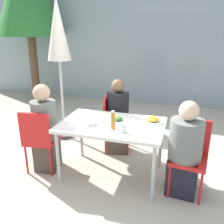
% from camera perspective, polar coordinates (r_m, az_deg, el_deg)
% --- Properties ---
extents(ground_plane, '(24.00, 24.00, 0.00)m').
position_cam_1_polar(ground_plane, '(3.43, -0.00, -14.04)').
color(ground_plane, '#B2A893').
extents(building_facade, '(10.00, 0.20, 3.00)m').
position_cam_1_polar(building_facade, '(6.31, 9.37, 15.45)').
color(building_facade, '#89999E').
rests_on(building_facade, ground).
extents(dining_table, '(1.28, 0.84, 0.73)m').
position_cam_1_polar(dining_table, '(3.12, -0.00, -3.66)').
color(dining_table, silver).
rests_on(dining_table, ground).
extents(chair_left, '(0.44, 0.44, 0.87)m').
position_cam_1_polar(chair_left, '(3.40, -16.28, -5.46)').
color(chair_left, red).
rests_on(chair_left, ground).
extents(person_left, '(0.32, 0.32, 1.19)m').
position_cam_1_polar(person_left, '(3.42, -15.04, -4.07)').
color(person_left, '#473D33').
rests_on(person_left, ground).
extents(chair_right, '(0.44, 0.44, 0.87)m').
position_cam_1_polar(chair_right, '(3.05, 17.41, -8.47)').
color(chair_right, red).
rests_on(chair_right, ground).
extents(person_right, '(0.37, 0.37, 1.13)m').
position_cam_1_polar(person_right, '(2.98, 16.29, -8.80)').
color(person_right, black).
rests_on(person_right, ground).
extents(chair_far, '(0.46, 0.46, 0.87)m').
position_cam_1_polar(chair_far, '(3.86, 0.18, -1.64)').
color(chair_far, red).
rests_on(chair_far, ground).
extents(person_far, '(0.35, 0.35, 1.15)m').
position_cam_1_polar(person_far, '(3.79, 1.29, -1.54)').
color(person_far, '#473D33').
rests_on(person_far, ground).
extents(closed_umbrella, '(0.38, 0.38, 2.32)m').
position_cam_1_polar(closed_umbrella, '(4.21, -12.21, 16.78)').
color(closed_umbrella, '#333333').
rests_on(closed_umbrella, ground).
extents(plate_0, '(0.22, 0.22, 0.06)m').
position_cam_1_polar(plate_0, '(3.15, 1.39, -1.75)').
color(plate_0, white).
rests_on(plate_0, dining_table).
extents(plate_1, '(0.28, 0.28, 0.07)m').
position_cam_1_polar(plate_1, '(3.17, 9.32, -1.83)').
color(plate_1, white).
rests_on(plate_1, dining_table).
extents(bottle, '(0.06, 0.06, 0.22)m').
position_cam_1_polar(bottle, '(2.90, 0.22, -1.90)').
color(bottle, '#B7751E').
rests_on(bottle, dining_table).
extents(drinking_cup, '(0.08, 0.08, 0.10)m').
position_cam_1_polar(drinking_cup, '(2.82, 2.55, -3.79)').
color(drinking_cup, silver).
rests_on(drinking_cup, dining_table).
extents(salad_bowl, '(0.17, 0.17, 0.06)m').
position_cam_1_polar(salad_bowl, '(3.07, -5.19, -2.27)').
color(salad_bowl, white).
rests_on(salad_bowl, dining_table).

